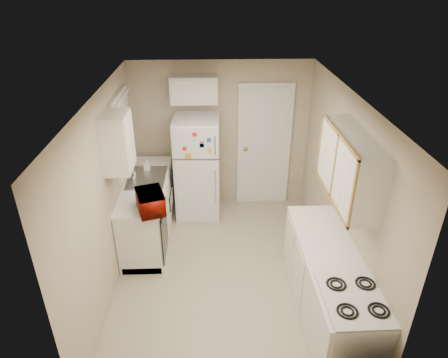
{
  "coord_description": "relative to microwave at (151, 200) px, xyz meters",
  "views": [
    {
      "loc": [
        -0.17,
        -4.1,
        3.58
      ],
      "look_at": [
        0.0,
        0.5,
        1.15
      ],
      "focal_mm": 32.0,
      "sensor_mm": 36.0,
      "label": 1
    }
  ],
  "objects": [
    {
      "name": "cabinet_over_fridge",
      "position": [
        0.52,
        1.59,
        0.95
      ],
      "size": [
        0.7,
        0.3,
        0.4
      ],
      "primitive_type": "cube",
      "color": "silver",
      "rests_on": "wall_back"
    },
    {
      "name": "wall_left",
      "position": [
        -0.48,
        -0.16,
        0.15
      ],
      "size": [
        3.8,
        3.8,
        0.0
      ],
      "primitive_type": "plane",
      "color": "#B7A78E",
      "rests_on": "floor"
    },
    {
      "name": "wall_front",
      "position": [
        0.92,
        -2.06,
        0.15
      ],
      "size": [
        2.8,
        2.8,
        0.0
      ],
      "primitive_type": "plane",
      "color": "#B7A78E",
      "rests_on": "floor"
    },
    {
      "name": "dishwasher",
      "position": [
        0.11,
        0.14,
        -0.56
      ],
      "size": [
        0.03,
        0.58,
        0.72
      ],
      "primitive_type": "cube",
      "color": "black",
      "rests_on": "floor"
    },
    {
      "name": "floor",
      "position": [
        0.92,
        -0.16,
        -1.05
      ],
      "size": [
        3.8,
        3.8,
        0.0
      ],
      "primitive_type": "plane",
      "color": "beige",
      "rests_on": "ground"
    },
    {
      "name": "stove",
      "position": [
        2.07,
        -1.58,
        -0.59
      ],
      "size": [
        0.63,
        0.77,
        0.92
      ],
      "primitive_type": "cube",
      "rotation": [
        0.0,
        0.0,
        0.01
      ],
      "color": "silver",
      "rests_on": "floor"
    },
    {
      "name": "microwave",
      "position": [
        0.0,
        0.0,
        0.0
      ],
      "size": [
        0.52,
        0.38,
        0.31
      ],
      "primitive_type": "imported",
      "rotation": [
        0.0,
        0.0,
        1.88
      ],
      "color": "#7B0C02",
      "rests_on": "left_counter"
    },
    {
      "name": "upper_cabinet_left",
      "position": [
        -0.33,
        0.06,
        0.75
      ],
      "size": [
        0.3,
        0.45,
        0.7
      ],
      "primitive_type": "cube",
      "color": "silver",
      "rests_on": "wall_left"
    },
    {
      "name": "window_blinds",
      "position": [
        -0.44,
        0.89,
        0.55
      ],
      "size": [
        0.1,
        0.98,
        1.08
      ],
      "primitive_type": "cube",
      "color": "silver",
      "rests_on": "wall_left"
    },
    {
      "name": "wall_back",
      "position": [
        0.92,
        1.74,
        0.15
      ],
      "size": [
        2.8,
        2.8,
        0.0
      ],
      "primitive_type": "plane",
      "color": "#B7A78E",
      "rests_on": "floor"
    },
    {
      "name": "upper_cabinet_right",
      "position": [
        2.17,
        -0.66,
        0.75
      ],
      "size": [
        0.3,
        1.2,
        0.7
      ],
      "primitive_type": "cube",
      "color": "silver",
      "rests_on": "wall_right"
    },
    {
      "name": "refrigerator",
      "position": [
        0.54,
        1.34,
        -0.23
      ],
      "size": [
        0.7,
        0.68,
        1.65
      ],
      "primitive_type": "cube",
      "rotation": [
        0.0,
        0.0,
        -0.04
      ],
      "color": "silver",
      "rests_on": "floor"
    },
    {
      "name": "right_counter",
      "position": [
        2.02,
        -0.96,
        -0.6
      ],
      "size": [
        0.6,
        2.0,
        0.9
      ],
      "primitive_type": "cube",
      "color": "silver",
      "rests_on": "floor"
    },
    {
      "name": "ceiling",
      "position": [
        0.92,
        -0.16,
        1.35
      ],
      "size": [
        3.8,
        3.8,
        0.0
      ],
      "primitive_type": "plane",
      "color": "white",
      "rests_on": "floor"
    },
    {
      "name": "sink",
      "position": [
        -0.18,
        0.89,
        -0.19
      ],
      "size": [
        0.54,
        0.74,
        0.16
      ],
      "primitive_type": "cube",
      "color": "gray",
      "rests_on": "left_counter"
    },
    {
      "name": "soap_bottle",
      "position": [
        -0.21,
        1.14,
        -0.05
      ],
      "size": [
        0.09,
        0.09,
        0.19
      ],
      "primitive_type": "imported",
      "rotation": [
        0.0,
        0.0,
        -0.01
      ],
      "color": "silver",
      "rests_on": "left_counter"
    },
    {
      "name": "wall_right",
      "position": [
        2.32,
        -0.16,
        0.15
      ],
      "size": [
        3.8,
        3.8,
        0.0
      ],
      "primitive_type": "plane",
      "color": "#B7A78E",
      "rests_on": "floor"
    },
    {
      "name": "left_counter",
      "position": [
        -0.18,
        0.74,
        -0.6
      ],
      "size": [
        0.6,
        1.8,
        0.9
      ],
      "primitive_type": "cube",
      "color": "silver",
      "rests_on": "floor"
    },
    {
      "name": "interior_door",
      "position": [
        1.62,
        1.7,
        -0.03
      ],
      "size": [
        0.86,
        0.06,
        2.08
      ],
      "primitive_type": "cube",
      "color": "silver",
      "rests_on": "floor"
    }
  ]
}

